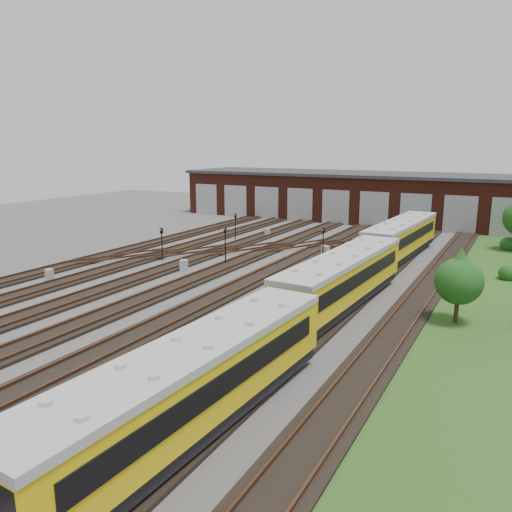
% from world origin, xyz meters
% --- Properties ---
extents(ground, '(120.00, 120.00, 0.00)m').
position_xyz_m(ground, '(0.00, 0.00, 0.00)').
color(ground, '#44423F').
rests_on(ground, ground).
extents(track_network, '(30.40, 70.00, 0.33)m').
position_xyz_m(track_network, '(-0.17, 0.59, 0.11)').
color(track_network, black).
rests_on(track_network, ground).
extents(maintenance_shed, '(51.00, 12.50, 6.35)m').
position_xyz_m(maintenance_shed, '(-0.01, 39.97, 3.20)').
color(maintenance_shed, '#542015').
rests_on(maintenance_shed, ground).
extents(grass_verge, '(8.00, 55.00, 0.05)m').
position_xyz_m(grass_verge, '(19.00, 10.00, 0.03)').
color(grass_verge, '#224717').
rests_on(grass_verge, ground).
extents(metro_train, '(3.45, 47.04, 3.08)m').
position_xyz_m(metro_train, '(10.00, 1.89, 1.91)').
color(metro_train, black).
rests_on(metro_train, ground).
extents(signal_mast_0, '(0.28, 0.26, 2.93)m').
position_xyz_m(signal_mast_0, '(-8.39, 6.87, 1.89)').
color(signal_mast_0, black).
rests_on(signal_mast_0, ground).
extents(signal_mast_1, '(0.25, 0.24, 2.83)m').
position_xyz_m(signal_mast_1, '(-7.85, 18.65, 1.82)').
color(signal_mast_1, black).
rests_on(signal_mast_1, ground).
extents(signal_mast_2, '(0.30, 0.28, 3.29)m').
position_xyz_m(signal_mast_2, '(-2.63, 8.22, 2.10)').
color(signal_mast_2, black).
rests_on(signal_mast_2, ground).
extents(signal_mast_3, '(0.27, 0.26, 2.74)m').
position_xyz_m(signal_mast_3, '(3.74, 14.70, 1.77)').
color(signal_mast_3, black).
rests_on(signal_mast_3, ground).
extents(relay_cabinet_0, '(0.71, 0.65, 0.97)m').
position_xyz_m(relay_cabinet_0, '(-11.32, -2.77, 0.49)').
color(relay_cabinet_0, '#AAACAF').
rests_on(relay_cabinet_0, ground).
extents(relay_cabinet_1, '(0.65, 0.59, 0.93)m').
position_xyz_m(relay_cabinet_1, '(-5.58, 21.79, 0.46)').
color(relay_cabinet_1, '#AAACAF').
rests_on(relay_cabinet_1, ground).
extents(relay_cabinet_2, '(0.68, 0.61, 0.96)m').
position_xyz_m(relay_cabinet_2, '(-4.37, 4.64, 0.48)').
color(relay_cabinet_2, '#AAACAF').
rests_on(relay_cabinet_2, ground).
extents(relay_cabinet_3, '(0.80, 0.74, 1.05)m').
position_xyz_m(relay_cabinet_3, '(3.85, 15.10, 0.53)').
color(relay_cabinet_3, '#AAACAF').
rests_on(relay_cabinet_3, ground).
extents(relay_cabinet_4, '(0.66, 0.61, 0.87)m').
position_xyz_m(relay_cabinet_4, '(9.02, 21.53, 0.43)').
color(relay_cabinet_4, '#AAACAF').
rests_on(relay_cabinet_4, ground).
extents(tree_3, '(2.68, 2.68, 4.44)m').
position_xyz_m(tree_3, '(16.67, 2.31, 2.85)').
color(tree_3, '#322516').
rests_on(tree_3, ground).
extents(bush_0, '(1.31, 1.31, 1.31)m').
position_xyz_m(bush_0, '(16.43, 10.54, 0.66)').
color(bush_0, '#144112').
rests_on(bush_0, ground).
extents(bush_1, '(1.40, 1.40, 1.40)m').
position_xyz_m(bush_1, '(18.90, 14.29, 0.70)').
color(bush_1, '#144112').
rests_on(bush_1, ground).
extents(bush_2, '(1.51, 1.51, 1.51)m').
position_xyz_m(bush_2, '(18.41, 26.49, 0.75)').
color(bush_2, '#144112').
rests_on(bush_2, ground).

